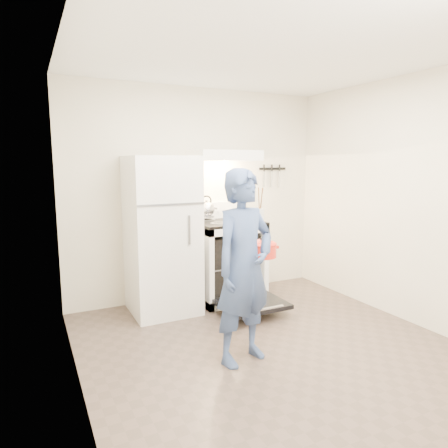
{
  "coord_description": "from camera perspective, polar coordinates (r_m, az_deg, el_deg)",
  "views": [
    {
      "loc": [
        -1.87,
        -2.66,
        1.63
      ],
      "look_at": [
        -0.05,
        1.0,
        1.0
      ],
      "focal_mm": 32.0,
      "sensor_mm": 36.0,
      "label": 1
    }
  ],
  "objects": [
    {
      "name": "knife_strip",
      "position": [
        5.32,
        6.94,
        7.85
      ],
      "size": [
        0.4,
        0.02,
        0.03
      ],
      "primitive_type": "cube",
      "color": "black",
      "rests_on": "back_wall"
    },
    {
      "name": "oven_rack",
      "position": [
        4.79,
        0.48,
        -5.62
      ],
      "size": [
        0.6,
        0.52,
        0.01
      ],
      "primitive_type": "cube",
      "color": "slate",
      "rests_on": "stove_body"
    },
    {
      "name": "tea_kettle",
      "position": [
        4.72,
        -2.51,
        2.29
      ],
      "size": [
        0.24,
        0.2,
        0.3
      ],
      "primitive_type": null,
      "color": "#BABABF",
      "rests_on": "cooktop"
    },
    {
      "name": "back_wall",
      "position": [
        4.85,
        -3.68,
        4.26
      ],
      "size": [
        3.2,
        0.02,
        2.5
      ],
      "primitive_type": "cube",
      "color": "silver",
      "rests_on": "ground"
    },
    {
      "name": "refrigerator",
      "position": [
        4.38,
        -8.87,
        -1.6
      ],
      "size": [
        0.7,
        0.7,
        1.7
      ],
      "primitive_type": "cube",
      "color": "white",
      "rests_on": "floor"
    },
    {
      "name": "stove_body",
      "position": [
        4.78,
        0.48,
        -5.39
      ],
      "size": [
        0.76,
        0.65,
        0.92
      ],
      "primitive_type": "cube",
      "color": "white",
      "rests_on": "floor"
    },
    {
      "name": "pizza_stone",
      "position": [
        4.9,
        0.89,
        -5.11
      ],
      "size": [
        0.34,
        0.34,
        0.02
      ],
      "primitive_type": "cylinder",
      "color": "#82624C",
      "rests_on": "oven_rack"
    },
    {
      "name": "person",
      "position": [
        3.25,
        2.89,
        -6.18
      ],
      "size": [
        0.66,
        0.51,
        1.59
      ],
      "primitive_type": "imported",
      "rotation": [
        0.0,
        0.0,
        0.25
      ],
      "color": "navy",
      "rests_on": "floor"
    },
    {
      "name": "range_hood",
      "position": [
        4.7,
        0.08,
        9.75
      ],
      "size": [
        0.76,
        0.5,
        0.12
      ],
      "primitive_type": "cube",
      "color": "white",
      "rests_on": "back_wall"
    },
    {
      "name": "dutch_oven",
      "position": [
        3.7,
        5.45,
        -3.77
      ],
      "size": [
        0.33,
        0.26,
        0.22
      ],
      "primitive_type": null,
      "color": "red",
      "rests_on": "person"
    },
    {
      "name": "cooktop",
      "position": [
        4.69,
        0.49,
        0.25
      ],
      "size": [
        0.76,
        0.65,
        0.03
      ],
      "primitive_type": "cube",
      "color": "black",
      "rests_on": "stove_body"
    },
    {
      "name": "floor",
      "position": [
        3.64,
        8.13,
        -17.98
      ],
      "size": [
        3.6,
        3.6,
        0.0
      ],
      "primitive_type": "plane",
      "color": "brown",
      "rests_on": "ground"
    },
    {
      "name": "oven_door",
      "position": [
        4.38,
        4.06,
        -11.35
      ],
      "size": [
        0.7,
        0.54,
        0.04
      ],
      "primitive_type": "cube",
      "color": "black",
      "rests_on": "floor"
    },
    {
      "name": "backsplash",
      "position": [
        4.93,
        -1.01,
        2.01
      ],
      "size": [
        0.76,
        0.07,
        0.2
      ],
      "primitive_type": "cube",
      "color": "white",
      "rests_on": "cooktop"
    },
    {
      "name": "utensil_jar",
      "position": [
        4.59,
        5.21,
        1.41
      ],
      "size": [
        0.09,
        0.09,
        0.13
      ],
      "primitive_type": "cylinder",
      "rotation": [
        0.0,
        0.0,
        -0.06
      ],
      "color": "silver",
      "rests_on": "cooktop"
    }
  ]
}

